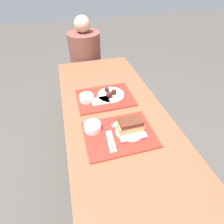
{
  "coord_description": "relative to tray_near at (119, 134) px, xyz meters",
  "views": [
    {
      "loc": [
        -0.28,
        -0.94,
        1.63
      ],
      "look_at": [
        -0.03,
        -0.03,
        0.79
      ],
      "focal_mm": 28.0,
      "sensor_mm": 36.0,
      "label": 1
    }
  ],
  "objects": [
    {
      "name": "picnic_bench_far",
      "position": [
        0.03,
        1.37,
        -0.39
      ],
      "size": [
        0.72,
        0.28,
        0.44
      ],
      "color": "brown",
      "rests_on": "ground_plane"
    },
    {
      "name": "tray_near",
      "position": [
        0.0,
        0.0,
        0.0
      ],
      "size": [
        0.45,
        0.34,
        0.01
      ],
      "color": "red",
      "rests_on": "picnic_table"
    },
    {
      "name": "person_seated_across",
      "position": [
        -0.01,
        1.37,
        -0.01
      ],
      "size": [
        0.38,
        0.38,
        0.73
      ],
      "color": "brown",
      "rests_on": "picnic_bench_far"
    },
    {
      "name": "napkin_far",
      "position": [
        -0.04,
        0.37,
        0.01
      ],
      "size": [
        0.14,
        0.1,
        0.01
      ],
      "color": "white",
      "rests_on": "tray_far"
    },
    {
      "name": "bowl_coleslaw_far",
      "position": [
        -0.15,
        0.41,
        0.03
      ],
      "size": [
        0.11,
        0.11,
        0.05
      ],
      "color": "white",
      "rests_on": "tray_far"
    },
    {
      "name": "wings_plate_far",
      "position": [
        0.05,
        0.43,
        0.02
      ],
      "size": [
        0.22,
        0.22,
        0.06
      ],
      "color": "white",
      "rests_on": "tray_far"
    },
    {
      "name": "picnic_table",
      "position": [
        0.03,
        0.22,
        -0.1
      ],
      "size": [
        0.76,
        1.87,
        0.75
      ],
      "color": "brown",
      "rests_on": "ground_plane"
    },
    {
      "name": "plastic_fork_near",
      "position": [
        -0.08,
        -0.05,
        0.01
      ],
      "size": [
        0.03,
        0.17,
        0.0
      ],
      "color": "white",
      "rests_on": "tray_near"
    },
    {
      "name": "plastic_knife_near",
      "position": [
        -0.06,
        -0.05,
        0.01
      ],
      "size": [
        0.03,
        0.17,
        0.0
      ],
      "color": "white",
      "rests_on": "tray_near"
    },
    {
      "name": "ground_plane",
      "position": [
        0.03,
        0.22,
        -0.76
      ],
      "size": [
        12.0,
        12.0,
        0.0
      ],
      "primitive_type": "plane",
      "color": "#4C4742"
    },
    {
      "name": "bowl_coleslaw_near",
      "position": [
        -0.16,
        0.09,
        0.03
      ],
      "size": [
        0.11,
        0.11,
        0.05
      ],
      "color": "white",
      "rests_on": "tray_near"
    },
    {
      "name": "condiment_packet",
      "position": [
        -0.01,
        0.08,
        0.01
      ],
      "size": [
        0.04,
        0.03,
        0.01
      ],
      "color": "teal",
      "rests_on": "tray_near"
    },
    {
      "name": "brisket_sandwich_plate",
      "position": [
        0.07,
        0.0,
        0.05
      ],
      "size": [
        0.19,
        0.19,
        0.1
      ],
      "color": "white",
      "rests_on": "tray_near"
    },
    {
      "name": "tray_far",
      "position": [
        0.0,
        0.42,
        0.0
      ],
      "size": [
        0.45,
        0.34,
        0.01
      ],
      "color": "red",
      "rests_on": "picnic_table"
    }
  ]
}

